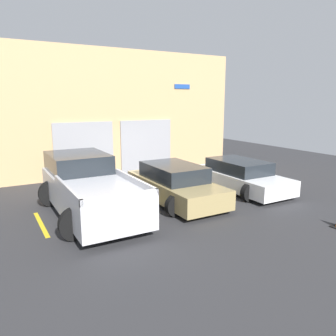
{
  "coord_description": "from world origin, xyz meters",
  "views": [
    {
      "loc": [
        -5.66,
        -11.57,
        3.47
      ],
      "look_at": [
        0.0,
        -1.59,
        1.1
      ],
      "focal_mm": 35.0,
      "sensor_mm": 36.0,
      "label": 1
    }
  ],
  "objects": [
    {
      "name": "pickup_truck",
      "position": [
        -2.98,
        -1.82,
        0.83
      ],
      "size": [
        2.61,
        5.1,
        1.74
      ],
      "color": "silver",
      "rests_on": "ground"
    },
    {
      "name": "shophouse_building",
      "position": [
        -0.0,
        3.29,
        2.86
      ],
      "size": [
        12.42,
        0.68,
        5.81
      ],
      "color": "tan",
      "rests_on": "ground"
    },
    {
      "name": "parking_stripe_left",
      "position": [
        -1.49,
        -2.09,
        0.0
      ],
      "size": [
        0.12,
        2.2,
        0.01
      ],
      "primitive_type": "cube",
      "color": "gold",
      "rests_on": "ground"
    },
    {
      "name": "parking_stripe_centre",
      "position": [
        1.49,
        -2.09,
        0.0
      ],
      "size": [
        0.12,
        2.2,
        0.01
      ],
      "primitive_type": "cube",
      "color": "gold",
      "rests_on": "ground"
    },
    {
      "name": "sedan_side",
      "position": [
        0.0,
        -2.06,
        0.61
      ],
      "size": [
        2.21,
        4.31,
        1.29
      ],
      "color": "#9E8956",
      "rests_on": "ground"
    },
    {
      "name": "sedan_white",
      "position": [
        2.98,
        -2.06,
        0.56
      ],
      "size": [
        2.16,
        4.28,
        1.18
      ],
      "color": "white",
      "rests_on": "ground"
    },
    {
      "name": "ground_plane",
      "position": [
        0.0,
        0.0,
        0.0
      ],
      "size": [
        28.0,
        28.0,
        0.0
      ],
      "primitive_type": "plane",
      "color": "#2D2D30"
    },
    {
      "name": "parking_stripe_far_left",
      "position": [
        -4.46,
        -2.09,
        0.0
      ],
      "size": [
        0.12,
        2.2,
        0.01
      ],
      "primitive_type": "cube",
      "color": "gold",
      "rests_on": "ground"
    },
    {
      "name": "parking_stripe_right",
      "position": [
        4.46,
        -2.09,
        0.0
      ],
      "size": [
        0.12,
        2.2,
        0.01
      ],
      "primitive_type": "cube",
      "color": "gold",
      "rests_on": "ground"
    }
  ]
}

